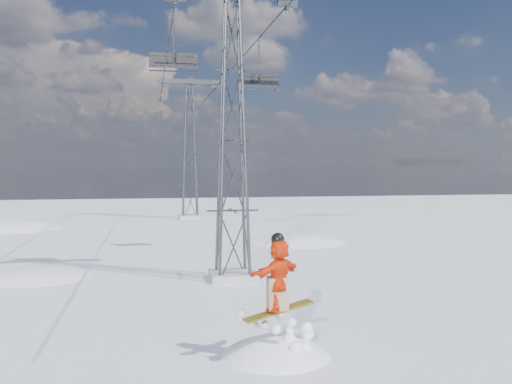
# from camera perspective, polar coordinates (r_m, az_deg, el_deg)

# --- Properties ---
(ground) EXTENTS (120.00, 120.00, 0.00)m
(ground) POSITION_cam_1_polar(r_m,az_deg,el_deg) (15.18, -1.02, -14.88)
(ground) COLOR white
(ground) RESTS_ON ground
(lift_tower_near) EXTENTS (5.20, 1.80, 11.43)m
(lift_tower_near) POSITION_cam_1_polar(r_m,az_deg,el_deg) (22.49, -2.37, 5.05)
(lift_tower_near) COLOR #999999
(lift_tower_near) RESTS_ON ground
(lift_tower_far) EXTENTS (5.20, 1.80, 11.43)m
(lift_tower_far) POSITION_cam_1_polar(r_m,az_deg,el_deg) (47.36, -6.64, 3.96)
(lift_tower_far) COLOR #999999
(lift_tower_far) RESTS_ON ground
(haul_cables) EXTENTS (4.46, 51.00, 0.06)m
(haul_cables) POSITION_cam_1_polar(r_m,az_deg,el_deg) (34.46, -5.15, 13.33)
(haul_cables) COLOR black
(haul_cables) RESTS_ON ground
(lift_chair_near) EXTENTS (2.01, 0.58, 2.49)m
(lift_chair_near) POSITION_cam_1_polar(r_m,az_deg,el_deg) (24.49, -8.25, 12.83)
(lift_chair_near) COLOR black
(lift_chair_near) RESTS_ON ground
(lift_chair_mid) EXTENTS (2.11, 0.61, 2.62)m
(lift_chair_mid) POSITION_cam_1_polar(r_m,az_deg,el_deg) (29.18, 0.25, 11.06)
(lift_chair_mid) COLOR black
(lift_chair_mid) RESTS_ON ground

